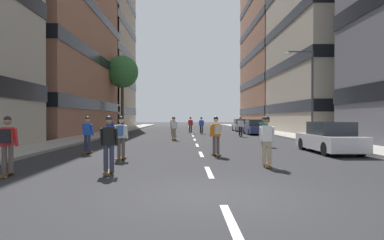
{
  "coord_description": "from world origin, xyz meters",
  "views": [
    {
      "loc": [
        -0.77,
        -7.32,
        1.74
      ],
      "look_at": [
        0.0,
        27.44,
        1.45
      ],
      "focal_mm": 30.58,
      "sensor_mm": 36.0,
      "label": 1
    }
  ],
  "objects_px": {
    "parked_car_mid": "(255,128)",
    "skater_6": "(87,133)",
    "skater_12": "(201,124)",
    "skater_5": "(174,127)",
    "skater_10": "(267,139)",
    "skater_4": "(216,133)",
    "skater_11": "(173,125)",
    "parked_car_far": "(241,126)",
    "street_tree_near": "(122,72)",
    "skater_3": "(109,142)",
    "skater_7": "(7,142)",
    "parked_car_near": "(329,139)",
    "skater_0": "(264,129)",
    "skater_9": "(110,127)",
    "skater_2": "(241,126)",
    "streetlamp_right": "(307,85)",
    "skater_1": "(190,124)",
    "skater_8": "(121,135)"
  },
  "relations": [
    {
      "from": "street_tree_near",
      "to": "skater_10",
      "type": "bearing_deg",
      "value": -70.58
    },
    {
      "from": "skater_6",
      "to": "skater_12",
      "type": "height_order",
      "value": "same"
    },
    {
      "from": "skater_6",
      "to": "skater_9",
      "type": "xyz_separation_m",
      "value": [
        -1.13,
        9.54,
        0.0
      ]
    },
    {
      "from": "parked_car_mid",
      "to": "skater_11",
      "type": "height_order",
      "value": "skater_11"
    },
    {
      "from": "parked_car_mid",
      "to": "skater_10",
      "type": "height_order",
      "value": "skater_10"
    },
    {
      "from": "streetlamp_right",
      "to": "skater_9",
      "type": "relative_size",
      "value": 3.65
    },
    {
      "from": "parked_car_near",
      "to": "skater_2",
      "type": "relative_size",
      "value": 2.47
    },
    {
      "from": "skater_3",
      "to": "skater_9",
      "type": "height_order",
      "value": "same"
    },
    {
      "from": "skater_2",
      "to": "skater_5",
      "type": "relative_size",
      "value": 1.0
    },
    {
      "from": "skater_4",
      "to": "skater_11",
      "type": "distance_m",
      "value": 16.42
    },
    {
      "from": "skater_9",
      "to": "skater_0",
      "type": "bearing_deg",
      "value": -29.12
    },
    {
      "from": "parked_car_mid",
      "to": "skater_3",
      "type": "xyz_separation_m",
      "value": [
        -9.41,
        -22.81,
        0.29
      ]
    },
    {
      "from": "parked_car_mid",
      "to": "skater_0",
      "type": "bearing_deg",
      "value": -99.97
    },
    {
      "from": "skater_0",
      "to": "skater_10",
      "type": "relative_size",
      "value": 1.0
    },
    {
      "from": "parked_car_far",
      "to": "skater_10",
      "type": "xyz_separation_m",
      "value": [
        -4.21,
        -29.47,
        0.29
      ]
    },
    {
      "from": "skater_2",
      "to": "skater_12",
      "type": "height_order",
      "value": "same"
    },
    {
      "from": "parked_car_mid",
      "to": "skater_6",
      "type": "bearing_deg",
      "value": -124.23
    },
    {
      "from": "skater_1",
      "to": "skater_3",
      "type": "relative_size",
      "value": 1.0
    },
    {
      "from": "skater_2",
      "to": "skater_10",
      "type": "relative_size",
      "value": 1.0
    },
    {
      "from": "parked_car_near",
      "to": "skater_4",
      "type": "height_order",
      "value": "skater_4"
    },
    {
      "from": "skater_1",
      "to": "skater_9",
      "type": "xyz_separation_m",
      "value": [
        -6.39,
        -11.08,
        0.0
      ]
    },
    {
      "from": "parked_car_near",
      "to": "streetlamp_right",
      "type": "xyz_separation_m",
      "value": [
        1.9,
        7.93,
        3.44
      ]
    },
    {
      "from": "parked_car_near",
      "to": "skater_2",
      "type": "height_order",
      "value": "skater_2"
    },
    {
      "from": "skater_12",
      "to": "skater_3",
      "type": "bearing_deg",
      "value": -99.56
    },
    {
      "from": "skater_10",
      "to": "skater_0",
      "type": "bearing_deg",
      "value": 77.07
    },
    {
      "from": "skater_6",
      "to": "skater_7",
      "type": "height_order",
      "value": "same"
    },
    {
      "from": "skater_4",
      "to": "skater_8",
      "type": "distance_m",
      "value": 4.19
    },
    {
      "from": "street_tree_near",
      "to": "skater_1",
      "type": "relative_size",
      "value": 5.37
    },
    {
      "from": "parked_car_far",
      "to": "skater_4",
      "type": "bearing_deg",
      "value": -102.2
    },
    {
      "from": "skater_0",
      "to": "skater_6",
      "type": "xyz_separation_m",
      "value": [
        -9.34,
        -3.71,
        -0.03
      ]
    },
    {
      "from": "skater_3",
      "to": "skater_1",
      "type": "bearing_deg",
      "value": 83.56
    },
    {
      "from": "skater_5",
      "to": "skater_10",
      "type": "xyz_separation_m",
      "value": [
        3.7,
        -13.47,
        0.0
      ]
    },
    {
      "from": "street_tree_near",
      "to": "skater_9",
      "type": "relative_size",
      "value": 5.37
    },
    {
      "from": "skater_9",
      "to": "skater_10",
      "type": "bearing_deg",
      "value": -57.99
    },
    {
      "from": "streetlamp_right",
      "to": "skater_11",
      "type": "height_order",
      "value": "streetlamp_right"
    },
    {
      "from": "streetlamp_right",
      "to": "skater_2",
      "type": "xyz_separation_m",
      "value": [
        -4.0,
        5.34,
        -3.15
      ]
    },
    {
      "from": "parked_car_near",
      "to": "skater_12",
      "type": "height_order",
      "value": "skater_12"
    },
    {
      "from": "skater_11",
      "to": "parked_car_far",
      "type": "bearing_deg",
      "value": 50.73
    },
    {
      "from": "parked_car_far",
      "to": "skater_7",
      "type": "height_order",
      "value": "skater_7"
    },
    {
      "from": "skater_1",
      "to": "skater_12",
      "type": "distance_m",
      "value": 2.31
    },
    {
      "from": "skater_9",
      "to": "skater_10",
      "type": "height_order",
      "value": "same"
    },
    {
      "from": "skater_7",
      "to": "skater_10",
      "type": "height_order",
      "value": "same"
    },
    {
      "from": "street_tree_near",
      "to": "skater_3",
      "type": "distance_m",
      "value": 33.54
    },
    {
      "from": "skater_7",
      "to": "skater_10",
      "type": "bearing_deg",
      "value": 11.24
    },
    {
      "from": "parked_car_far",
      "to": "street_tree_near",
      "type": "distance_m",
      "value": 16.73
    },
    {
      "from": "street_tree_near",
      "to": "skater_11",
      "type": "height_order",
      "value": "street_tree_near"
    },
    {
      "from": "skater_2",
      "to": "skater_6",
      "type": "xyz_separation_m",
      "value": [
        -9.62,
        -13.44,
        0.0
      ]
    },
    {
      "from": "streetlamp_right",
      "to": "skater_0",
      "type": "height_order",
      "value": "streetlamp_right"
    },
    {
      "from": "skater_5",
      "to": "skater_12",
      "type": "bearing_deg",
      "value": 74.74
    },
    {
      "from": "skater_2",
      "to": "skater_4",
      "type": "xyz_separation_m",
      "value": [
        -3.58,
        -14.51,
        0.03
      ]
    }
  ]
}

